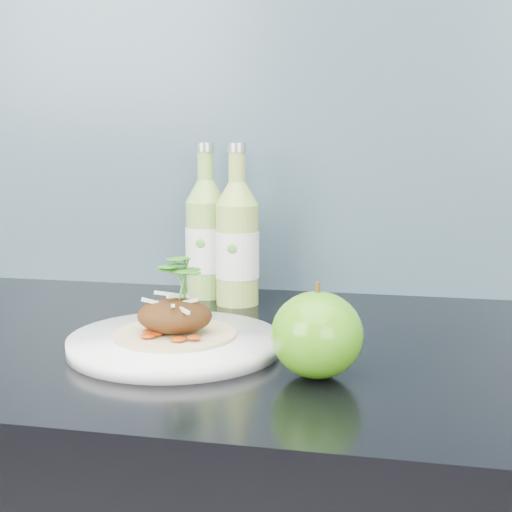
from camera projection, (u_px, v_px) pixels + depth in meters
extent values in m
cube|color=#719CB2|center=(280.00, 62.00, 1.08)|extent=(4.00, 0.02, 0.70)
cylinder|color=white|center=(175.00, 343.00, 0.80)|extent=(0.29, 0.29, 0.02)
cylinder|color=tan|center=(175.00, 334.00, 0.80)|extent=(0.14, 0.14, 0.00)
ellipsoid|color=#4E2B0E|center=(175.00, 316.00, 0.79)|extent=(0.08, 0.07, 0.04)
ellipsoid|color=#3B800D|center=(317.00, 335.00, 0.70)|extent=(0.12, 0.12, 0.09)
cylinder|color=#472D14|center=(318.00, 289.00, 0.69)|extent=(0.01, 0.00, 0.01)
cylinder|color=#88BA4D|center=(206.00, 250.00, 1.06)|extent=(0.08, 0.08, 0.14)
cone|color=#88BA4D|center=(206.00, 191.00, 1.05)|extent=(0.06, 0.06, 0.03)
cylinder|color=#88BA4D|center=(206.00, 166.00, 1.04)|extent=(0.02, 0.02, 0.04)
cylinder|color=silver|center=(205.00, 147.00, 1.04)|extent=(0.03, 0.03, 0.01)
cylinder|color=white|center=(206.00, 249.00, 1.06)|extent=(0.08, 0.08, 0.07)
ellipsoid|color=#59A533|center=(200.00, 243.00, 1.03)|extent=(0.01, 0.00, 0.01)
cylinder|color=#9BBD4F|center=(237.00, 255.00, 1.02)|extent=(0.08, 0.08, 0.14)
cone|color=#9BBD4F|center=(237.00, 194.00, 1.00)|extent=(0.06, 0.06, 0.03)
cylinder|color=#9BBD4F|center=(237.00, 167.00, 1.00)|extent=(0.02, 0.02, 0.04)
cylinder|color=silver|center=(237.00, 148.00, 0.99)|extent=(0.03, 0.03, 0.01)
cylinder|color=white|center=(237.00, 255.00, 1.02)|extent=(0.08, 0.08, 0.07)
ellipsoid|color=#59A533|center=(232.00, 249.00, 0.98)|extent=(0.01, 0.00, 0.01)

